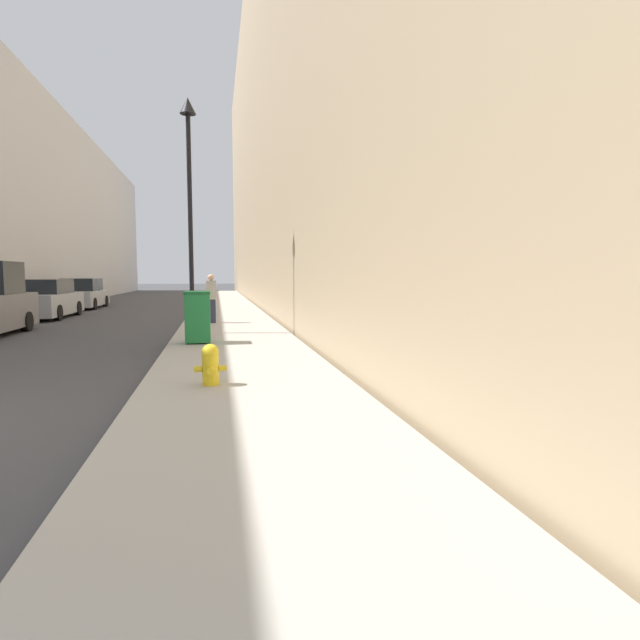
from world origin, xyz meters
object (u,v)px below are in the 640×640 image
(lamppost, at_px, (189,182))
(pedestrian_on_sidewalk, at_px, (211,298))
(fire_hydrant, at_px, (210,364))
(parked_sedan_far, at_px, (82,295))
(trash_bin, at_px, (198,317))
(parked_sedan_near, at_px, (45,300))

(lamppost, bearing_deg, pedestrian_on_sidewalk, 80.50)
(fire_hydrant, relative_size, pedestrian_on_sidewalk, 0.37)
(parked_sedan_far, relative_size, pedestrian_on_sidewalk, 2.72)
(trash_bin, xyz_separation_m, parked_sedan_far, (-6.68, 16.51, -0.05))
(fire_hydrant, bearing_deg, parked_sedan_far, 108.15)
(parked_sedan_near, distance_m, parked_sedan_far, 6.25)
(lamppost, xyz_separation_m, parked_sedan_far, (-6.45, 14.30, -3.71))
(parked_sedan_near, relative_size, parked_sedan_far, 1.03)
(trash_bin, relative_size, pedestrian_on_sidewalk, 0.75)
(trash_bin, relative_size, parked_sedan_near, 0.27)
(parked_sedan_near, height_order, parked_sedan_far, parked_sedan_near)
(lamppost, height_order, pedestrian_on_sidewalk, lamppost)
(fire_hydrant, bearing_deg, lamppost, 94.64)
(fire_hydrant, distance_m, lamppost, 8.22)
(pedestrian_on_sidewalk, bearing_deg, parked_sedan_far, 121.79)
(parked_sedan_near, bearing_deg, trash_bin, -57.19)
(lamppost, xyz_separation_m, parked_sedan_near, (-6.39, 8.05, -3.70))
(pedestrian_on_sidewalk, bearing_deg, lamppost, -99.50)
(lamppost, height_order, parked_sedan_near, lamppost)
(parked_sedan_near, xyz_separation_m, parked_sedan_far, (-0.07, 6.25, -0.01))
(pedestrian_on_sidewalk, bearing_deg, trash_bin, -93.08)
(lamppost, distance_m, parked_sedan_near, 10.92)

